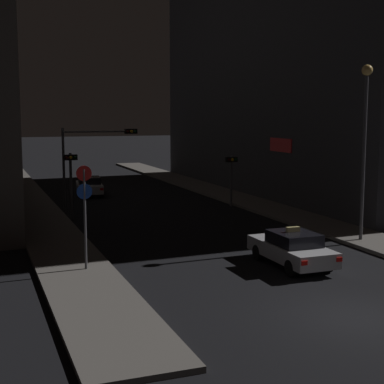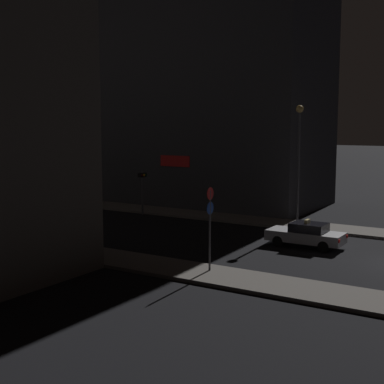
# 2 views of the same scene
# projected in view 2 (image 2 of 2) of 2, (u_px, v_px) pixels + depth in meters

# --- Properties ---
(sidewalk_right) EXTENTS (2.91, 57.38, 0.17)m
(sidewalk_right) POSITION_uv_depth(u_px,v_px,m) (101.00, 205.00, 47.76)
(sidewalk_right) COLOR #5B5651
(sidewalk_right) RESTS_ON ground_plane
(building_facade_right) EXTENTS (11.13, 33.20, 22.65)m
(building_facade_right) POSITION_uv_depth(u_px,v_px,m) (149.00, 79.00, 52.13)
(building_facade_right) COLOR #333338
(building_facade_right) RESTS_ON ground_plane
(taxi) EXTENTS (1.82, 4.45, 1.62)m
(taxi) POSITION_uv_depth(u_px,v_px,m) (306.00, 234.00, 31.86)
(taxi) COLOR #B7B7BC
(taxi) RESTS_ON ground_plane
(traffic_light_overhead) EXTENTS (4.81, 0.42, 5.26)m
(traffic_light_overhead) POSITION_uv_depth(u_px,v_px,m) (42.00, 174.00, 36.07)
(traffic_light_overhead) COLOR #47474C
(traffic_light_overhead) RESTS_ON ground_plane
(traffic_light_left_kerb) EXTENTS (0.80, 0.42, 3.88)m
(traffic_light_left_kerb) POSITION_uv_depth(u_px,v_px,m) (52.00, 196.00, 33.19)
(traffic_light_left_kerb) COLOR #47474C
(traffic_light_left_kerb) RESTS_ON ground_plane
(traffic_light_right_kerb) EXTENTS (0.80, 0.42, 3.38)m
(traffic_light_right_kerb) POSITION_uv_depth(u_px,v_px,m) (142.00, 184.00, 42.96)
(traffic_light_right_kerb) COLOR #47474C
(traffic_light_right_kerb) RESTS_ON ground_plane
(sign_pole_left) EXTENTS (0.59, 0.10, 4.00)m
(sign_pole_left) POSITION_uv_depth(u_px,v_px,m) (210.00, 220.00, 25.90)
(sign_pole_left) COLOR #47474C
(sign_pole_left) RESTS_ON sidewalk_left
(street_lamp_near_block) EXTENTS (0.51, 0.51, 8.18)m
(street_lamp_near_block) POSITION_uv_depth(u_px,v_px,m) (299.00, 145.00, 37.04)
(street_lamp_near_block) COLOR #47474C
(street_lamp_near_block) RESTS_ON sidewalk_right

